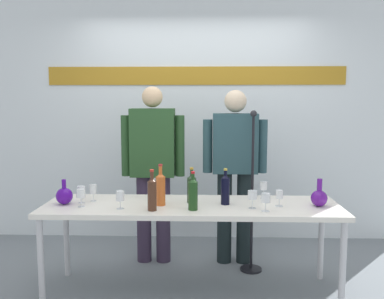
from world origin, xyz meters
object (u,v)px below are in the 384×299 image
(wine_bottle_0, at_px, (152,193))
(decanter_blue_left, at_px, (64,196))
(wine_bottle_2, at_px, (161,188))
(wine_glass_right_0, at_px, (264,186))
(wine_bottle_3, at_px, (225,189))
(microphone_stand, at_px, (252,219))
(wine_glass_right_1, at_px, (279,195))
(display_table, at_px, (191,211))
(wine_glass_right_3, at_px, (252,195))
(decanter_blue_right, at_px, (319,197))
(wine_glass_left_2, at_px, (81,194))
(wine_bottle_4, at_px, (193,193))
(wine_glass_right_2, at_px, (266,198))
(wine_glass_left_3, at_px, (93,189))
(presenter_right, at_px, (235,165))
(wine_glass_left_0, at_px, (81,191))
(wine_bottle_1, at_px, (191,188))
(wine_glass_left_1, at_px, (120,196))
(presenter_left, at_px, (153,163))

(wine_bottle_0, bearing_deg, decanter_blue_left, 166.92)
(wine_bottle_2, bearing_deg, wine_glass_right_0, 16.56)
(wine_bottle_3, xyz_separation_m, microphone_stand, (0.27, 0.45, -0.37))
(decanter_blue_left, distance_m, wine_glass_right_1, 1.73)
(wine_bottle_0, height_order, wine_glass_right_1, wine_bottle_0)
(display_table, bearing_deg, wine_glass_right_3, -12.83)
(decanter_blue_right, xyz_separation_m, wine_glass_right_1, (-0.32, -0.01, 0.02))
(decanter_blue_left, xyz_separation_m, wine_bottle_3, (1.30, 0.04, 0.06))
(decanter_blue_left, xyz_separation_m, wine_bottle_2, (0.78, -0.00, 0.07))
(microphone_stand, bearing_deg, wine_glass_left_2, -158.08)
(wine_glass_right_3, bearing_deg, decanter_blue_right, 8.55)
(display_table, bearing_deg, decanter_blue_left, -178.42)
(wine_bottle_4, xyz_separation_m, wine_glass_right_1, (0.68, 0.13, -0.04))
(wine_glass_right_0, bearing_deg, wine_glass_right_2, -95.65)
(wine_glass_left_3, bearing_deg, wine_bottle_0, -27.87)
(presenter_right, relative_size, wine_bottle_4, 5.59)
(wine_bottle_3, distance_m, wine_glass_left_0, 1.18)
(wine_bottle_0, bearing_deg, wine_glass_right_3, 6.66)
(wine_bottle_2, bearing_deg, wine_glass_right_2, -11.20)
(display_table, xyz_separation_m, microphone_stand, (0.54, 0.46, -0.19))
(wine_bottle_1, distance_m, wine_bottle_4, 0.23)
(wine_glass_left_1, relative_size, wine_glass_right_2, 1.02)
(wine_glass_left_0, xyz_separation_m, wine_glass_left_1, (0.36, -0.18, 0.00))
(presenter_left, distance_m, wine_glass_left_3, 0.74)
(wine_bottle_2, xyz_separation_m, wine_bottle_4, (0.26, -0.14, -0.01))
(presenter_left, xyz_separation_m, wine_glass_right_3, (0.87, -0.77, -0.13))
(wine_bottle_1, height_order, wine_bottle_4, wine_bottle_4)
(display_table, height_order, wine_glass_left_3, wine_glass_left_3)
(decanter_blue_left, xyz_separation_m, microphone_stand, (1.57, 0.49, -0.32))
(presenter_right, xyz_separation_m, wine_glass_right_3, (0.09, -0.77, -0.12))
(presenter_right, bearing_deg, wine_glass_left_0, -153.44)
(presenter_right, bearing_deg, wine_glass_right_2, -78.34)
(wine_glass_left_2, xyz_separation_m, wine_glass_left_3, (0.05, 0.19, -0.01))
(wine_glass_left_0, distance_m, wine_glass_left_1, 0.40)
(wine_bottle_4, bearing_deg, decanter_blue_left, 172.18)
(decanter_blue_left, bearing_deg, wine_glass_right_2, -5.89)
(wine_bottle_1, relative_size, wine_bottle_3, 1.00)
(wine_glass_right_0, relative_size, wine_glass_right_1, 1.13)
(presenter_right, height_order, wine_glass_left_0, presenter_right)
(wine_bottle_3, xyz_separation_m, wine_glass_left_1, (-0.82, -0.17, -0.03))
(decanter_blue_right, relative_size, wine_bottle_1, 0.76)
(presenter_right, distance_m, wine_glass_right_2, 0.88)
(wine_bottle_4, xyz_separation_m, wine_glass_right_2, (0.55, -0.02, -0.03))
(wine_bottle_3, relative_size, wine_glass_left_3, 2.08)
(wine_bottle_4, distance_m, wine_glass_right_3, 0.47)
(wine_glass_right_1, bearing_deg, wine_glass_left_1, -174.42)
(presenter_left, relative_size, microphone_stand, 1.15)
(wine_bottle_1, bearing_deg, wine_glass_left_2, -168.99)
(wine_glass_left_0, bearing_deg, microphone_stand, 17.08)
(decanter_blue_right, distance_m, presenter_right, 0.94)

